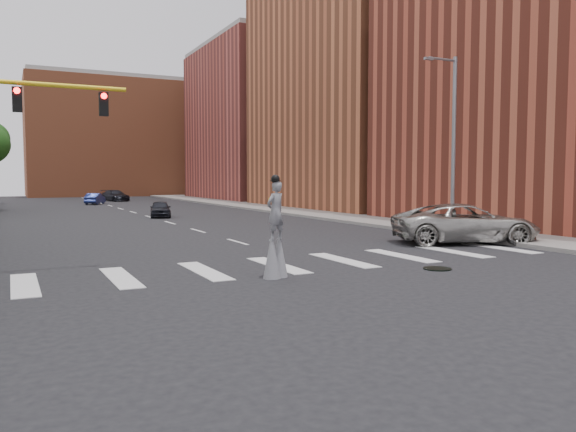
% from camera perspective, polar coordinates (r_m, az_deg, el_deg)
% --- Properties ---
extents(ground_plane, '(160.00, 160.00, 0.00)m').
position_cam_1_polar(ground_plane, '(18.65, 3.84, -5.20)').
color(ground_plane, black).
rests_on(ground_plane, ground).
extents(sidewalk_right, '(5.00, 90.00, 0.18)m').
position_cam_1_polar(sidewalk_right, '(46.43, 1.59, 0.43)').
color(sidewalk_right, slate).
rests_on(sidewalk_right, ground).
extents(manhole, '(0.90, 0.90, 0.04)m').
position_cam_1_polar(manhole, '(18.79, 14.93, -5.19)').
color(manhole, black).
rests_on(manhole, ground).
extents(building_near, '(16.00, 20.00, 22.00)m').
position_cam_1_polar(building_near, '(40.19, 26.60, 15.10)').
color(building_near, '#953A28').
rests_on(building_near, ground).
extents(building_mid, '(16.00, 22.00, 24.00)m').
position_cam_1_polar(building_mid, '(56.28, 7.94, 13.19)').
color(building_mid, '#B45D38').
rests_on(building_mid, ground).
extents(building_far, '(16.00, 22.00, 20.00)m').
position_cam_1_polar(building_far, '(76.90, -2.36, 9.24)').
color(building_far, '#AE4A40').
rests_on(building_far, ground).
extents(building_backdrop, '(26.00, 14.00, 18.00)m').
position_cam_1_polar(building_backdrop, '(95.32, -17.33, 7.44)').
color(building_backdrop, '#B45D38').
rests_on(building_backdrop, ground).
extents(streetlight, '(2.05, 0.20, 9.00)m').
position_cam_1_polar(streetlight, '(29.85, 16.34, 7.52)').
color(streetlight, slate).
rests_on(streetlight, ground).
extents(stilt_performer, '(0.82, 0.64, 3.04)m').
position_cam_1_polar(stilt_performer, '(16.52, -1.28, -2.14)').
color(stilt_performer, '#362515').
rests_on(stilt_performer, ground).
extents(suv_crossing, '(7.04, 5.13, 1.78)m').
position_cam_1_polar(suv_crossing, '(26.39, 17.57, -0.73)').
color(suv_crossing, '#A2A099').
rests_on(suv_crossing, ground).
extents(car_near, '(2.19, 3.82, 1.22)m').
position_cam_1_polar(car_near, '(42.51, -12.84, 0.71)').
color(car_near, black).
rests_on(car_near, ground).
extents(car_mid, '(2.65, 3.85, 1.20)m').
position_cam_1_polar(car_mid, '(64.35, -19.02, 1.66)').
color(car_mid, navy).
rests_on(car_mid, ground).
extents(car_far, '(3.23, 5.07, 1.37)m').
position_cam_1_polar(car_far, '(72.07, -17.14, 2.00)').
color(car_far, black).
rests_on(car_far, ground).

